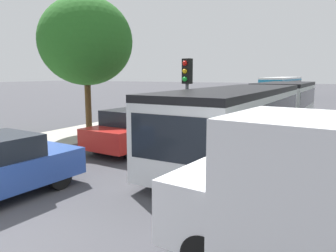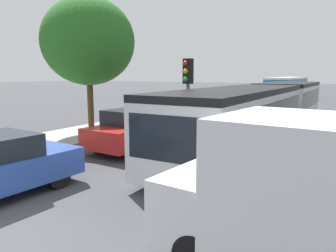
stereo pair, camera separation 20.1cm
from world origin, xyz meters
name	(u,v)px [view 2 (the right image)]	position (x,y,z in m)	size (l,w,h in m)	color
kerb_strip_left	(187,111)	(-5.65, 19.17, 0.07)	(3.20, 48.33, 0.14)	#9E998E
articulated_bus	(264,109)	(2.06, 11.00, 1.38)	(2.72, 16.09, 2.38)	silver
city_bus_rear	(287,86)	(-1.80, 38.34, 1.41)	(3.06, 11.47, 2.45)	teal
queued_car_red	(139,128)	(-1.75, 7.23, 0.78)	(2.18, 4.56, 1.54)	#B21E19
queued_car_navy	(206,114)	(-1.56, 13.28, 0.68)	(1.91, 3.99, 1.35)	navy
queued_car_black	(241,104)	(-1.57, 19.53, 0.73)	(2.03, 4.24, 1.43)	black
queued_car_graphite	(260,99)	(-1.84, 25.86, 0.70)	(1.96, 4.09, 1.38)	#47474C
traffic_light	(188,84)	(0.05, 7.73, 2.50)	(0.36, 0.38, 3.40)	#56595E
tree_left_mid	(88,44)	(-5.33, 8.43, 4.20)	(4.18, 4.18, 6.27)	#51381E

